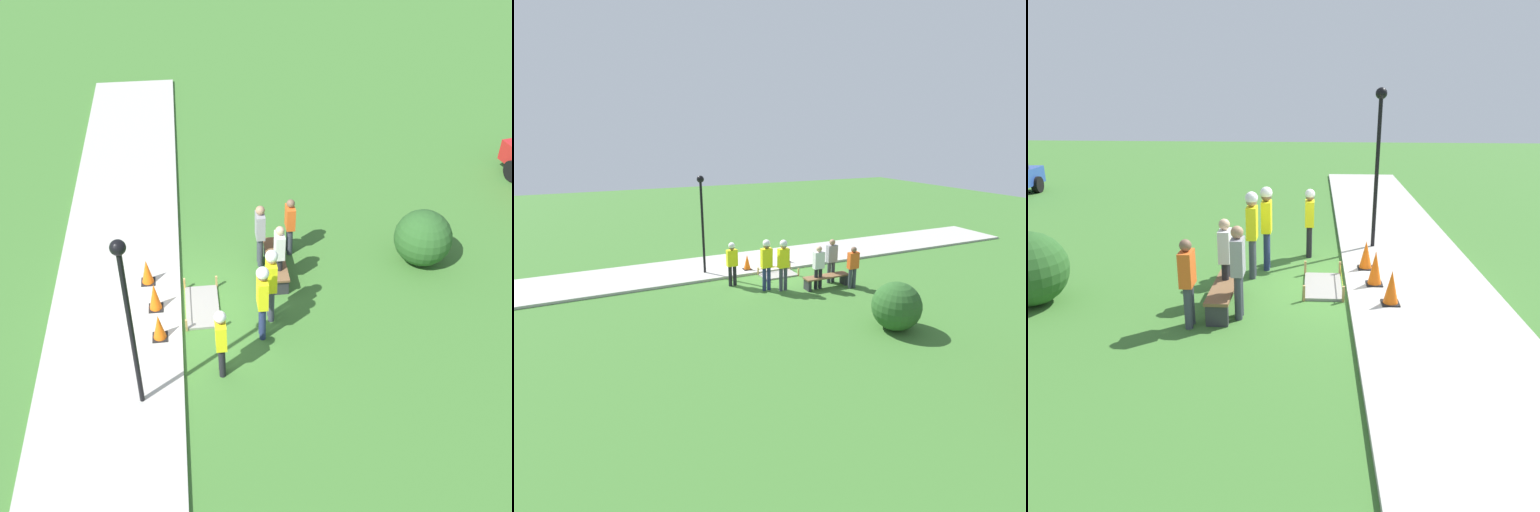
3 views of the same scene
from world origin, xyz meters
TOP-DOWN VIEW (x-y plane):
  - ground_plane at (0.00, 0.00)m, footprint 60.00×60.00m
  - sidewalk at (0.00, -1.52)m, footprint 28.00×3.04m
  - wet_concrete_patch at (-0.20, 0.49)m, footprint 1.52×0.83m
  - traffic_cone_near_patch at (-1.18, -0.78)m, footprint 0.34×0.34m
  - traffic_cone_far_patch at (-0.20, -0.58)m, footprint 0.34×0.34m
  - traffic_cone_sidewalk_edge at (0.78, -0.49)m, footprint 0.34×0.34m
  - park_bench at (-1.31, 2.40)m, footprint 1.80×0.44m
  - worker_supervisor at (0.88, 1.78)m, footprint 0.40×0.28m
  - worker_assistant at (0.33, 2.05)m, footprint 0.40×0.28m
  - worker_trainee at (1.88, 0.81)m, footprint 0.40×0.25m
  - bystander_in_orange_shirt at (-2.15, 2.87)m, footprint 0.40×0.22m
  - bystander_in_gray_shirt at (-0.94, 2.42)m, footprint 0.40×0.22m
  - bystander_in_white_shirt at (-1.73, 2.05)m, footprint 0.40×0.23m
  - lamppost_near at (2.52, -0.84)m, footprint 0.28×0.28m
  - shrub_rounded_near at (-1.37, 6.15)m, footprint 1.45×1.45m

SIDE VIEW (x-z plane):
  - ground_plane at x=0.00m, z-range 0.00..0.00m
  - wet_concrete_patch at x=-0.20m, z-range -0.13..0.20m
  - sidewalk at x=0.00m, z-range 0.00..0.10m
  - park_bench at x=-1.31m, z-range 0.10..0.56m
  - traffic_cone_sidewalk_edge at x=0.78m, z-range 0.10..0.74m
  - traffic_cone_near_patch at x=-1.18m, z-range 0.10..0.77m
  - traffic_cone_far_patch at x=-0.20m, z-range 0.10..0.83m
  - shrub_rounded_near at x=-1.37m, z-range 0.00..1.45m
  - bystander_in_orange_shirt at x=-2.15m, z-range 0.10..1.71m
  - bystander_in_gray_shirt at x=-0.94m, z-range 0.11..1.77m
  - bystander_in_white_shirt at x=-1.73m, z-range 0.12..1.86m
  - worker_trainee at x=1.88m, z-range 0.16..1.87m
  - worker_assistant at x=0.33m, z-range 0.21..2.16m
  - worker_supervisor at x=0.88m, z-range 0.21..2.16m
  - lamppost_near at x=2.52m, z-range 0.71..4.65m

